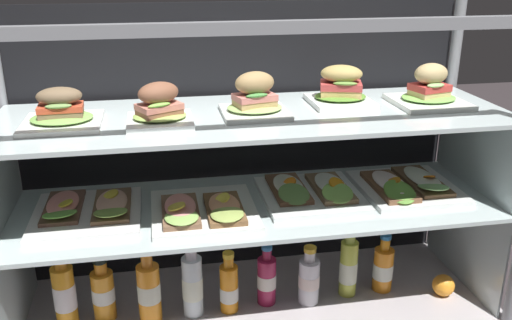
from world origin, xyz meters
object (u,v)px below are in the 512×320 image
at_px(juice_bottle_near_post, 65,294).
at_px(juice_bottle_front_left_end, 103,293).
at_px(open_sandwich_tray_near_right_corner, 407,186).
at_px(juice_bottle_front_middle, 309,279).
at_px(plated_roll_sandwich_mid_right, 255,99).
at_px(juice_bottle_front_fourth, 229,287).
at_px(juice_bottle_front_right_end, 149,291).
at_px(juice_bottle_tucked_behind, 267,279).
at_px(juice_bottle_back_left, 383,268).
at_px(juice_bottle_back_right, 348,267).
at_px(open_sandwich_tray_near_left_corner, 311,192).
at_px(plated_roll_sandwich_left_of_center, 61,113).
at_px(orange_fruit_beside_bottles, 443,285).
at_px(open_sandwich_tray_far_right, 202,210).
at_px(open_sandwich_tray_center, 87,210).
at_px(plated_roll_sandwich_near_right_corner, 341,89).
at_px(plated_roll_sandwich_far_left, 429,91).
at_px(juice_bottle_front_second, 192,285).
at_px(plated_roll_sandwich_right_of_center, 159,108).

height_order(juice_bottle_near_post, juice_bottle_front_left_end, juice_bottle_near_post).
relative_size(open_sandwich_tray_near_right_corner, juice_bottle_front_middle, 1.57).
xyz_separation_m(plated_roll_sandwich_mid_right, juice_bottle_front_fourth, (-0.09, -0.02, -0.59)).
relative_size(plated_roll_sandwich_mid_right, juice_bottle_near_post, 0.76).
bearing_deg(juice_bottle_front_fourth, juice_bottle_near_post, 177.44).
distance_m(juice_bottle_front_right_end, juice_bottle_tucked_behind, 0.37).
xyz_separation_m(juice_bottle_near_post, juice_bottle_back_left, (1.01, 0.00, -0.02)).
xyz_separation_m(juice_bottle_tucked_behind, juice_bottle_back_right, (0.27, -0.00, 0.02)).
height_order(juice_bottle_near_post, juice_bottle_front_fourth, juice_bottle_near_post).
xyz_separation_m(plated_roll_sandwich_mid_right, juice_bottle_front_left_end, (-0.47, 0.01, -0.59)).
xyz_separation_m(open_sandwich_tray_near_left_corner, juice_bottle_back_left, (0.25, -0.02, -0.29)).
relative_size(open_sandwich_tray_near_left_corner, juice_bottle_front_right_end, 1.26).
height_order(plated_roll_sandwich_left_of_center, orange_fruit_beside_bottles, plated_roll_sandwich_left_of_center).
distance_m(plated_roll_sandwich_left_of_center, open_sandwich_tray_far_right, 0.47).
bearing_deg(juice_bottle_front_left_end, open_sandwich_tray_center, 169.27).
bearing_deg(juice_bottle_near_post, juice_bottle_back_right, -0.26).
bearing_deg(plated_roll_sandwich_near_right_corner, open_sandwich_tray_near_right_corner, -14.89).
xyz_separation_m(open_sandwich_tray_near_right_corner, juice_bottle_front_left_end, (-0.97, -0.00, -0.28)).
bearing_deg(plated_roll_sandwich_far_left, plated_roll_sandwich_mid_right, -178.35).
xyz_separation_m(plated_roll_sandwich_mid_right, juice_bottle_front_second, (-0.20, -0.02, -0.57)).
xyz_separation_m(juice_bottle_front_second, juice_bottle_front_middle, (0.37, -0.01, -0.02)).
bearing_deg(plated_roll_sandwich_mid_right, juice_bottle_front_right_end, -175.97).
relative_size(plated_roll_sandwich_right_of_center, juice_bottle_front_right_end, 0.70).
bearing_deg(juice_bottle_tucked_behind, open_sandwich_tray_near_right_corner, 1.91).
distance_m(open_sandwich_tray_near_left_corner, juice_bottle_front_second, 0.47).
bearing_deg(plated_roll_sandwich_near_right_corner, orange_fruit_beside_bottles, -22.43).
distance_m(plated_roll_sandwich_far_left, juice_bottle_front_middle, 0.70).
distance_m(plated_roll_sandwich_right_of_center, juice_bottle_front_middle, 0.74).
bearing_deg(open_sandwich_tray_near_left_corner, juice_bottle_front_right_end, -174.68).
bearing_deg(plated_roll_sandwich_left_of_center, juice_bottle_back_right, 0.44).
bearing_deg(juice_bottle_back_right, plated_roll_sandwich_right_of_center, -176.55).
distance_m(open_sandwich_tray_far_right, juice_bottle_tucked_behind, 0.35).
relative_size(plated_roll_sandwich_right_of_center, plated_roll_sandwich_mid_right, 0.94).
height_order(plated_roll_sandwich_left_of_center, juice_bottle_front_second, plated_roll_sandwich_left_of_center).
xyz_separation_m(juice_bottle_tucked_behind, juice_bottle_front_middle, (0.13, -0.02, -0.00)).
relative_size(open_sandwich_tray_near_left_corner, juice_bottle_back_right, 1.24).
xyz_separation_m(plated_roll_sandwich_mid_right, open_sandwich_tray_near_left_corner, (0.18, 0.02, -0.31)).
height_order(juice_bottle_front_right_end, juice_bottle_front_second, juice_bottle_front_right_end).
height_order(juice_bottle_front_right_end, juice_bottle_back_right, juice_bottle_back_right).
relative_size(plated_roll_sandwich_mid_right, juice_bottle_tucked_behind, 0.91).
height_order(plated_roll_sandwich_near_right_corner, juice_bottle_front_second, plated_roll_sandwich_near_right_corner).
distance_m(plated_roll_sandwich_right_of_center, juice_bottle_front_left_end, 0.62).
bearing_deg(juice_bottle_front_right_end, juice_bottle_front_middle, 0.03).
xyz_separation_m(open_sandwich_tray_near_right_corner, juice_bottle_back_left, (-0.06, -0.01, -0.29)).
height_order(open_sandwich_tray_far_right, juice_bottle_front_middle, open_sandwich_tray_far_right).
xyz_separation_m(plated_roll_sandwich_mid_right, open_sandwich_tray_near_right_corner, (0.50, 0.01, -0.31)).
bearing_deg(plated_roll_sandwich_far_left, juice_bottle_front_right_end, -177.44).
distance_m(open_sandwich_tray_far_right, juice_bottle_front_fourth, 0.30).
distance_m(plated_roll_sandwich_near_right_corner, juice_bottle_front_fourth, 0.70).
bearing_deg(juice_bottle_back_right, open_sandwich_tray_near_right_corner, 5.06).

